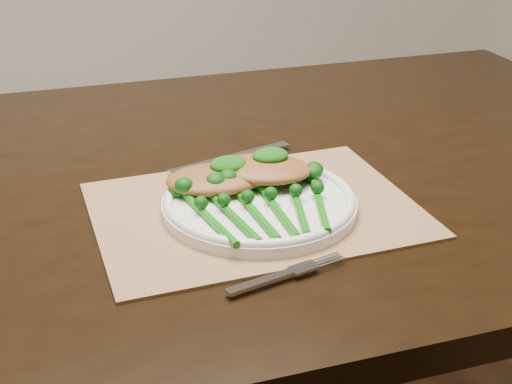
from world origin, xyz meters
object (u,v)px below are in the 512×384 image
object	(u,v)px
chicken_fillet_left	(215,179)
broccolini_bundle	(265,210)
placemat	(255,210)
dining_table	(193,377)
dinner_plate	(259,202)

from	to	relation	value
chicken_fillet_left	broccolini_bundle	bearing A→B (deg)	-59.68
placemat	dining_table	bearing A→B (deg)	111.90
dining_table	placemat	distance (m)	0.41
broccolini_bundle	dining_table	bearing A→B (deg)	109.62
dining_table	dinner_plate	size ratio (longest dim) A/B	6.66
dining_table	placemat	xyz separation A→B (m)	(0.06, -0.15, 0.37)
dining_table	chicken_fillet_left	xyz separation A→B (m)	(0.02, -0.10, 0.40)
dinner_plate	chicken_fillet_left	distance (m)	0.07
placemat	dinner_plate	distance (m)	0.01
dining_table	dinner_plate	distance (m)	0.42
placemat	chicken_fillet_left	distance (m)	0.07
placemat	broccolini_bundle	bearing A→B (deg)	-92.38
chicken_fillet_left	placemat	bearing A→B (deg)	-41.77
chicken_fillet_left	broccolini_bundle	world-z (taller)	chicken_fillet_left
placemat	chicken_fillet_left	bearing A→B (deg)	130.36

